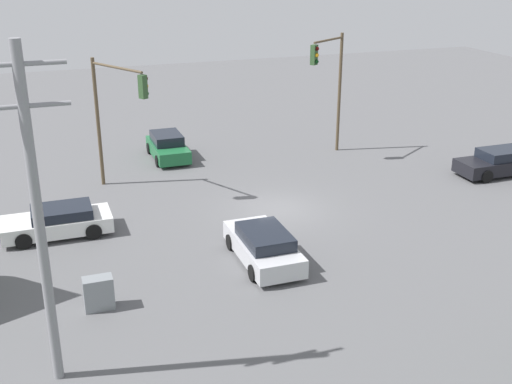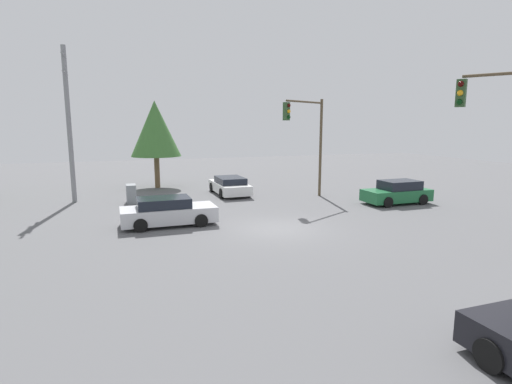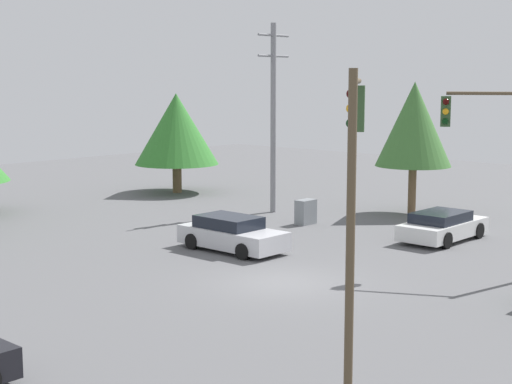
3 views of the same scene
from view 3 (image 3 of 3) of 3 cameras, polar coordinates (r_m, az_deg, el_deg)
name	(u,v)px [view 3 (image 3 of 3)]	position (r m, az deg, el deg)	size (l,w,h in m)	color
ground_plane	(283,282)	(25.96, 1.98, -6.59)	(80.00, 80.00, 0.00)	#5B5B5E
sedan_silver	(232,234)	(30.59, -1.77, -3.07)	(1.98, 4.43, 1.35)	silver
sedan_white	(442,226)	(33.36, 13.41, -2.43)	(4.42, 2.04, 1.23)	silver
traffic_signal_main	(512,146)	(28.11, 18.11, 3.22)	(2.12, 3.61, 6.40)	brown
traffic_signal_cross	(353,177)	(16.51, 7.09, 1.09)	(2.69, 1.87, 6.83)	brown
utility_pole_tall	(273,113)	(39.04, 1.27, 5.75)	(2.20, 0.28, 9.37)	gray
electrical_cabinet	(306,212)	(36.21, 3.64, -1.46)	(0.98, 0.57, 1.14)	gray
tree_corner	(414,124)	(39.22, 11.41, 4.84)	(3.72, 3.72, 6.53)	brown
tree_behind	(176,129)	(46.28, -5.81, 4.57)	(4.92, 4.92, 5.85)	brown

